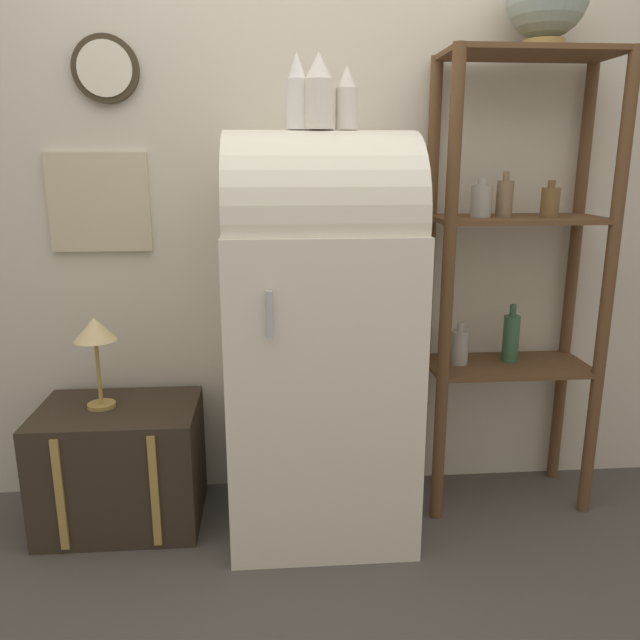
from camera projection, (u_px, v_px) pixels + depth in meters
ground_plane at (325, 551)px, 2.40m from camera, size 12.00×12.00×0.00m
wall_back at (312, 187)px, 2.62m from camera, size 7.00×0.09×2.70m
refrigerator at (320, 331)px, 2.42m from camera, size 0.70×0.68×1.56m
suitcase_trunk at (122, 465)px, 2.55m from camera, size 0.63×0.46×0.50m
shelf_unit at (514, 263)px, 2.54m from camera, size 0.69×0.35×1.86m
vase_left at (297, 93)px, 2.19m from camera, size 0.07×0.07×0.26m
vase_center at (319, 94)px, 2.19m from camera, size 0.11×0.11×0.26m
vase_right at (347, 100)px, 2.22m from camera, size 0.08×0.08×0.22m
desk_lamp at (95, 336)px, 2.42m from camera, size 0.16×0.16×0.37m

